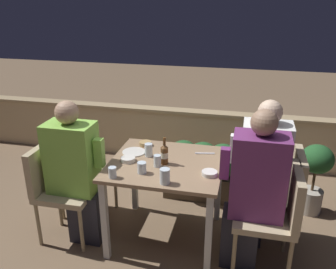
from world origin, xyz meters
The scene contains 23 objects.
ground_plane centered at (0.00, 0.00, 0.00)m, with size 16.00×16.00×0.00m, color #7A6047.
parapet_wall centered at (0.00, 1.66, 0.34)m, with size 9.00×0.18×0.67m.
dining_table centered at (0.00, 0.00, 0.64)m, with size 0.93×0.85×0.74m.
planter_hedge centered at (0.20, 0.80, 0.33)m, with size 0.77×0.47×0.59m.
chair_left_near centered at (-0.93, -0.16, 0.53)m, with size 0.46×0.46×0.86m.
person_green_blouse centered at (-0.73, -0.16, 0.63)m, with size 0.49×0.26×1.26m.
chair_left_far centered at (-0.90, 0.14, 0.53)m, with size 0.46×0.46×0.86m.
chair_right_near centered at (0.90, -0.17, 0.53)m, with size 0.46×0.46×0.86m.
person_purple_stripe centered at (0.70, -0.17, 0.66)m, with size 0.48×0.26×1.30m.
chair_right_far centered at (0.95, 0.14, 0.53)m, with size 0.46×0.46×0.86m.
person_white_polo centered at (0.75, 0.14, 0.65)m, with size 0.48×0.26×1.28m.
beer_bottle centered at (-0.01, -0.03, 0.83)m, with size 0.06×0.06×0.23m.
plate_0 centered at (-0.32, 0.12, 0.75)m, with size 0.20×0.20×0.01m.
bowl_0 centered at (0.37, -0.15, 0.76)m, with size 0.12×0.12×0.03m.
bowl_1 centered at (-0.27, 0.29, 0.76)m, with size 0.11×0.11×0.04m.
bowl_2 centered at (-0.31, -0.06, 0.76)m, with size 0.12×0.12×0.04m.
glass_cup_0 centered at (-0.17, 0.08, 0.80)m, with size 0.07×0.07×0.11m.
glass_cup_1 centered at (-0.33, -0.35, 0.79)m, with size 0.06×0.06×0.09m.
glass_cup_2 centered at (-0.05, -0.09, 0.79)m, with size 0.06×0.06×0.10m.
glass_cup_3 centered at (-0.14, -0.23, 0.79)m, with size 0.07×0.07×0.09m.
glass_cup_4 centered at (0.07, -0.35, 0.80)m, with size 0.08×0.08×0.12m.
fork_0 centered at (0.29, 0.23, 0.75)m, with size 0.17×0.05×0.01m.
potted_plant centered at (1.30, 0.72, 0.44)m, with size 0.31×0.31×0.72m.
Camera 1 is at (0.61, -2.56, 2.03)m, focal length 38.00 mm.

